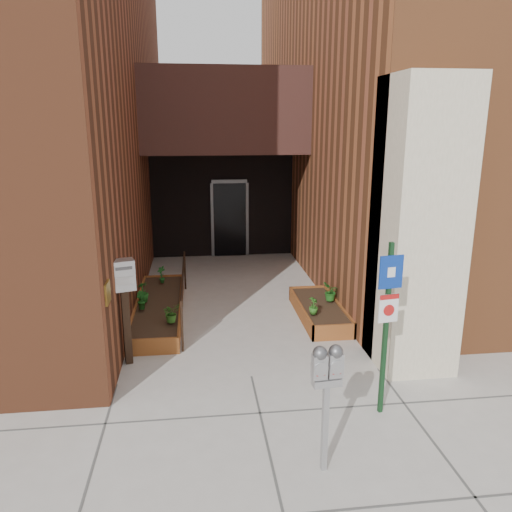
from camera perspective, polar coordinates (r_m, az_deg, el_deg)
name	(u,v)px	position (r m, az deg, el deg)	size (l,w,h in m)	color
ground	(251,377)	(7.79, -0.53, -13.61)	(80.00, 80.00, 0.00)	#9E9991
architecture	(214,73)	(13.77, -4.83, 20.12)	(20.00, 14.60, 10.00)	brown
planter_left	(159,309)	(10.19, -11.02, -5.99)	(0.90, 3.60, 0.30)	brown
planter_right	(319,311)	(9.98, 7.24, -6.29)	(0.80, 2.20, 0.30)	brown
handrail	(183,280)	(9.92, -8.33, -2.71)	(0.04, 3.34, 0.90)	black
parking_meter	(327,375)	(5.45, 8.12, -13.32)	(0.34, 0.17, 1.49)	#99999B
sign_post	(387,312)	(6.53, 14.80, -6.16)	(0.32, 0.09, 2.32)	#13361A
payment_dropbox	(124,290)	(7.98, -14.84, -3.75)	(0.40, 0.34, 1.71)	black
shrub_left_a	(171,313)	(9.03, -9.66, -6.41)	(0.31, 0.31, 0.34)	#2D631C
shrub_left_b	(141,300)	(9.75, -13.02, -4.95)	(0.19, 0.19, 0.34)	#175117
shrub_left_c	(143,292)	(10.12, -12.81, -4.01)	(0.23, 0.23, 0.40)	#185017
shrub_left_d	(162,275)	(11.21, -10.74, -2.10)	(0.20, 0.20, 0.38)	#19591E
shrub_right_a	(314,306)	(9.33, 6.60, -5.69)	(0.17, 0.17, 0.31)	#29601B
shrub_right_b	(313,305)	(9.37, 6.53, -5.54)	(0.17, 0.17, 0.33)	#265718
shrub_right_c	(331,292)	(10.03, 8.53, -4.07)	(0.34, 0.34, 0.37)	#20631C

